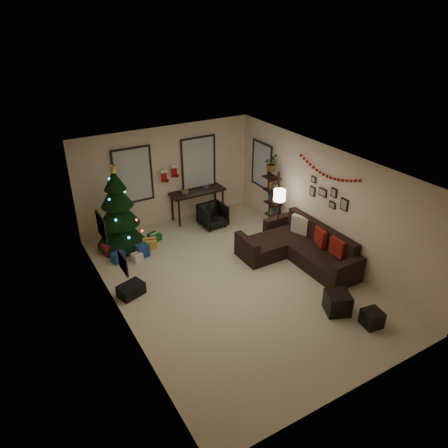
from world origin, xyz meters
The scene contains 29 objects.
floor centered at (0.00, 0.00, 0.00)m, with size 7.00×7.00×0.00m, color beige.
ceiling centered at (0.00, 0.00, 2.70)m, with size 7.00×7.00×0.00m, color white.
wall_back centered at (0.00, 3.50, 1.35)m, with size 5.00×5.00×0.00m, color beige.
wall_front centered at (0.00, -3.50, 1.35)m, with size 5.00×5.00×0.00m, color beige.
wall_left centered at (-2.50, 0.00, 1.35)m, with size 7.00×7.00×0.00m, color beige.
wall_right centered at (2.50, 0.00, 1.35)m, with size 7.00×7.00×0.00m, color beige.
window_back_left centered at (-0.95, 3.47, 1.55)m, with size 1.05×0.06×1.50m.
window_back_right centered at (0.95, 3.47, 1.55)m, with size 1.05×0.06×1.50m.
window_right_wall centered at (2.47, 2.55, 1.50)m, with size 0.06×0.90×1.30m.
christmas_tree centered at (-1.64, 2.73, 0.93)m, with size 1.21×1.21×2.25m.
presents centered at (-1.46, 2.28, 0.12)m, with size 1.50×1.01×0.30m.
sofa centered at (1.85, 0.03, 0.28)m, with size 1.83×2.67×0.86m.
pillow_red_a centered at (2.21, -0.82, 0.64)m, with size 0.11×0.41×0.41m, color maroon.
pillow_red_b centered at (2.21, -0.27, 0.64)m, with size 0.11×0.42×0.42m, color maroon.
pillow_cream centered at (2.21, 0.47, 0.63)m, with size 0.13×0.45×0.45m, color beige.
ottoman_near centered at (1.24, -1.92, 0.22)m, with size 0.46×0.46×0.44m, color black.
ottoman_far centered at (1.53, -2.56, 0.17)m, with size 0.35×0.35×0.33m, color black.
desk centered at (0.77, 3.22, 0.74)m, with size 1.56×0.56×0.84m.
desk_chair centered at (0.90, 2.57, 0.32)m, with size 0.62×0.58×0.64m, color black.
bookshelf centered at (2.30, 1.72, 0.82)m, with size 0.30×0.50×1.69m.
potted_plant centered at (2.30, 1.93, 1.83)m, with size 0.48×0.42×0.54m, color #4C4C4C.
floor_lamp centered at (1.95, 1.03, 1.18)m, with size 0.30×0.30×1.42m.
art_map centered at (-2.48, 0.95, 1.61)m, with size 0.04×0.60×0.50m.
art_abstract centered at (-2.48, -0.31, 1.47)m, with size 0.04×0.45×0.35m.
gallery centered at (2.48, -0.07, 1.57)m, with size 0.03×1.25×0.54m.
garland centered at (2.45, 0.00, 2.14)m, with size 0.08×1.90×0.30m, color #A5140C, non-canonical shape.
stocking_left centered at (-0.14, 3.32, 1.43)m, with size 0.20×0.05×0.36m.
stocking_right centered at (0.19, 3.39, 1.48)m, with size 0.20×0.05×0.36m.
storage_bin centered at (-2.13, 0.68, 0.13)m, with size 0.53×0.35×0.27m, color black.
Camera 1 is at (-4.12, -6.62, 5.52)m, focal length 34.14 mm.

